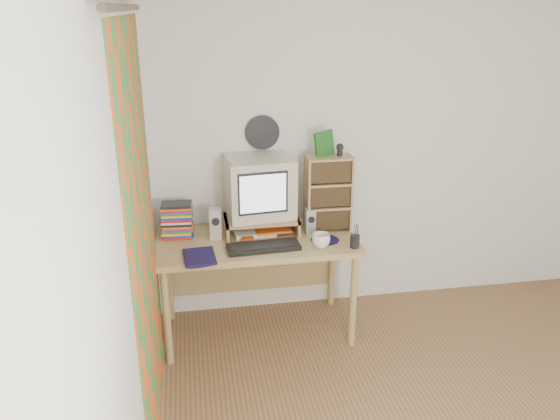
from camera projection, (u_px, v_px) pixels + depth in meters
name	position (u px, v px, depth m)	size (l,w,h in m)	color
back_wall	(383.00, 151.00, 4.17)	(3.50, 3.50, 0.00)	silver
left_wall	(126.00, 271.00, 2.27)	(3.50, 3.50, 0.00)	silver
curtain	(145.00, 245.00, 2.76)	(2.20, 2.20, 0.00)	#D9521E
wall_disc	(262.00, 133.00, 3.94)	(0.25, 0.25, 0.02)	black
desk	(255.00, 253.00, 3.94)	(1.40, 0.70, 0.75)	tan
monitor_riser	(261.00, 221.00, 3.90)	(0.52, 0.30, 0.12)	tan
crt_monitor	(260.00, 187.00, 3.87)	(0.45, 0.45, 0.42)	beige
speaker_left	(215.00, 224.00, 3.81)	(0.08, 0.08, 0.22)	silver
speaker_right	(310.00, 221.00, 3.90)	(0.07, 0.07, 0.18)	silver
keyboard	(263.00, 247.00, 3.67)	(0.49, 0.16, 0.03)	black
dvd_stack	(177.00, 217.00, 3.83)	(0.21, 0.15, 0.30)	brown
cd_rack	(328.00, 193.00, 3.92)	(0.33, 0.18, 0.55)	tan
mug	(321.00, 241.00, 3.69)	(0.12, 0.12, 0.10)	white
diary	(184.00, 257.00, 3.50)	(0.25, 0.18, 0.05)	#140F3A
mousepad	(325.00, 240.00, 3.82)	(0.20, 0.20, 0.00)	#0F0F34
pen_cup	(355.00, 239.00, 3.68)	(0.06, 0.06, 0.13)	black
papers	(261.00, 230.00, 3.94)	(0.29, 0.21, 0.04)	white
red_box	(248.00, 240.00, 3.77)	(0.08, 0.05, 0.04)	#BB3A14
game_box	(324.00, 144.00, 3.81)	(0.14, 0.03, 0.18)	#1A5D1C
webcam	(340.00, 150.00, 3.82)	(0.05, 0.05, 0.09)	black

